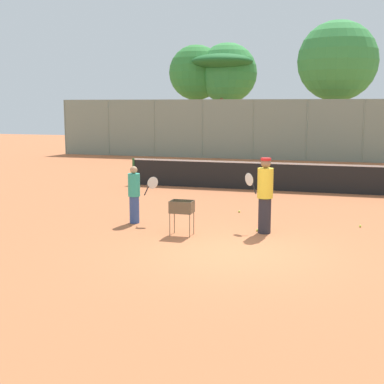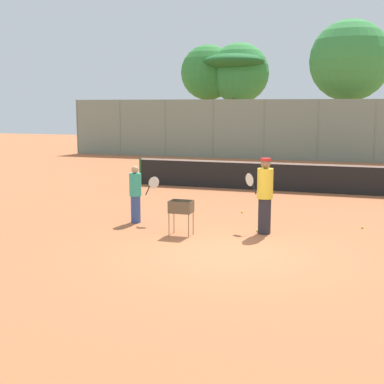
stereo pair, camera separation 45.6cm
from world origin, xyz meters
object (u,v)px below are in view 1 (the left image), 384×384
(tennis_net, at_px, (282,176))
(ball_cart, at_px, (182,210))
(player_white_outfit, at_px, (265,194))
(player_red_cap, at_px, (135,194))

(tennis_net, xyz_separation_m, ball_cart, (-1.56, -7.65, 0.09))
(player_white_outfit, bearing_deg, player_red_cap, 31.80)
(tennis_net, distance_m, ball_cart, 7.80)
(tennis_net, height_order, player_white_outfit, player_white_outfit)
(player_red_cap, bearing_deg, ball_cart, -41.93)
(player_red_cap, distance_m, ball_cart, 1.94)
(player_white_outfit, xyz_separation_m, ball_cart, (-1.92, -0.83, -0.34))
(tennis_net, bearing_deg, player_red_cap, -115.84)
(player_white_outfit, relative_size, player_red_cap, 1.22)
(ball_cart, bearing_deg, tennis_net, 78.48)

